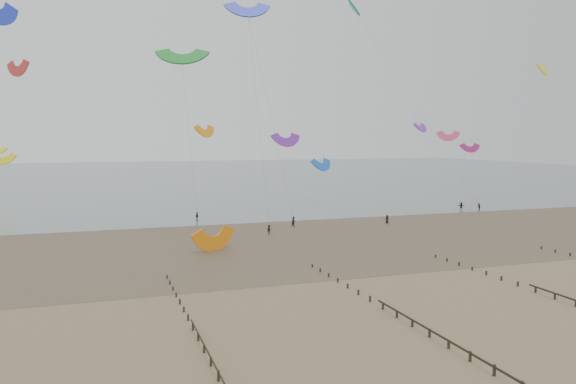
{
  "coord_description": "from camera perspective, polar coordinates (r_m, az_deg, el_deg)",
  "views": [
    {
      "loc": [
        -21.24,
        -52.6,
        16.18
      ],
      "look_at": [
        6.22,
        28.0,
        8.0
      ],
      "focal_mm": 35.0,
      "sensor_mm": 36.0,
      "label": 1
    }
  ],
  "objects": [
    {
      "name": "ground",
      "position": [
        58.98,
        3.11,
        -10.44
      ],
      "size": [
        500.0,
        500.0,
        0.0
      ],
      "primitive_type": "plane",
      "color": "brown",
      "rests_on": "ground"
    },
    {
      "name": "sea_and_shore",
      "position": [
        90.14,
        -7.55,
        -4.9
      ],
      "size": [
        500.0,
        665.0,
        0.03
      ],
      "color": "#475654",
      "rests_on": "ground"
    },
    {
      "name": "groynes",
      "position": [
        44.82,
        17.6,
        -15.29
      ],
      "size": [
        72.16,
        50.16,
        1.0
      ],
      "color": "black",
      "rests_on": "ground"
    },
    {
      "name": "kitesurfers",
      "position": [
        111.14,
        4.17,
        -2.45
      ],
      "size": [
        115.48,
        22.36,
        1.87
      ],
      "color": "black",
      "rests_on": "ground"
    },
    {
      "name": "grounded_kite",
      "position": [
        82.27,
        -7.49,
        -5.9
      ],
      "size": [
        8.45,
        7.94,
        3.7
      ],
      "primitive_type": null,
      "rotation": [
        1.54,
        0.0,
        0.54
      ],
      "color": "orange",
      "rests_on": "ground"
    },
    {
      "name": "kites_airborne",
      "position": [
        143.71,
        -18.96,
        7.42
      ],
      "size": [
        225.13,
        108.43,
        41.26
      ],
      "color": "blue",
      "rests_on": "ground"
    }
  ]
}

